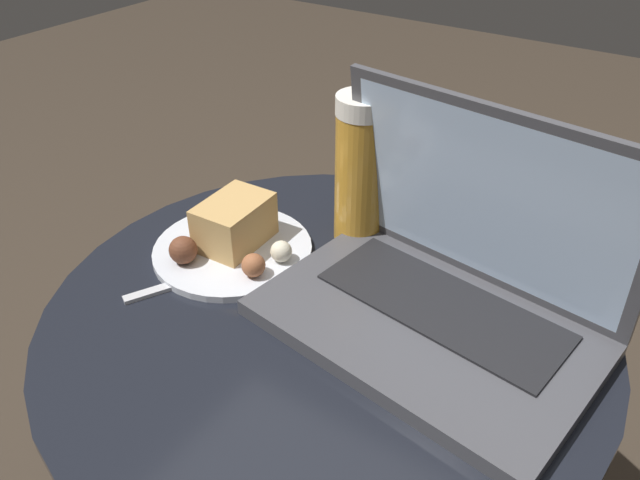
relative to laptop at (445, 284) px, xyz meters
name	(u,v)px	position (x,y,z in m)	size (l,w,h in m)	color
table	(325,412)	(-0.11, -0.05, -0.22)	(0.63, 0.63, 0.55)	#9E9EA3
laptop	(445,284)	(0.00, 0.00, 0.00)	(0.37, 0.27, 0.23)	#47474C
beer_glass	(361,170)	(-0.16, 0.09, 0.05)	(0.06, 0.06, 0.19)	gold
snack_plate	(233,237)	(-0.27, -0.03, -0.03)	(0.20, 0.20, 0.07)	silver
fork	(202,276)	(-0.27, -0.09, -0.05)	(0.09, 0.15, 0.00)	silver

